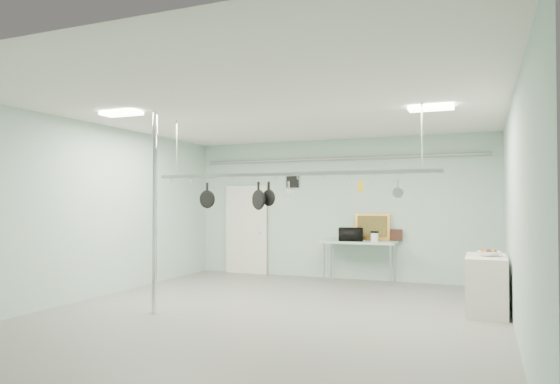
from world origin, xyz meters
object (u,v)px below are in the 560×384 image
at_px(chrome_pole, 155,212).
at_px(skillet_mid, 259,196).
at_px(fruit_bowl, 489,254).
at_px(side_cabinet, 486,284).
at_px(skillet_left, 207,195).
at_px(coffee_canister, 375,237).
at_px(pot_rack, 287,172).
at_px(skillet_right, 269,193).
at_px(prep_table, 359,244).
at_px(microwave, 351,234).

xyz_separation_m(chrome_pole, skillet_mid, (1.39, 0.90, 0.25)).
bearing_deg(fruit_bowl, chrome_pole, -158.32).
height_order(side_cabinet, skillet_mid, skillet_mid).
bearing_deg(skillet_left, coffee_canister, 58.74).
relative_size(pot_rack, coffee_canister, 25.62).
bearing_deg(side_cabinet, coffee_canister, 136.57).
bearing_deg(skillet_right, pot_rack, 20.16).
relative_size(coffee_canister, skillet_right, 0.50).
relative_size(side_cabinet, skillet_left, 2.91).
distance_m(coffee_canister, skillet_right, 3.47).
bearing_deg(coffee_canister, skillet_mid, -111.75).
xyz_separation_m(coffee_canister, skillet_mid, (-1.27, -3.17, 0.85)).
relative_size(fruit_bowl, skillet_right, 0.88).
distance_m(pot_rack, skillet_right, 0.46).
relative_size(prep_table, skillet_left, 3.88).
bearing_deg(skillet_left, side_cabinet, 17.85).
bearing_deg(skillet_right, skillet_left, -159.84).
bearing_deg(side_cabinet, microwave, 142.26).
bearing_deg(skillet_mid, coffee_canister, 98.11).
xyz_separation_m(prep_table, pot_rack, (-0.40, -3.30, 1.40)).
distance_m(skillet_left, skillet_mid, 0.97).
height_order(pot_rack, coffee_canister, pot_rack).
bearing_deg(chrome_pole, fruit_bowl, 21.68).
bearing_deg(side_cabinet, skillet_right, -161.42).
bearing_deg(side_cabinet, fruit_bowl, -54.40).
bearing_deg(microwave, skillet_right, 68.70).
bearing_deg(skillet_right, microwave, 100.23).
bearing_deg(prep_table, pot_rack, -96.91).
relative_size(prep_table, microwave, 3.11).
distance_m(microwave, fruit_bowl, 3.50).
bearing_deg(skillet_left, skillet_right, 3.89).
distance_m(chrome_pole, prep_table, 4.85).
bearing_deg(skillet_mid, fruit_bowl, 46.48).
bearing_deg(coffee_canister, skillet_right, -108.83).
bearing_deg(coffee_canister, pot_rack, -103.47).
bearing_deg(skillet_left, pot_rack, 3.89).
bearing_deg(chrome_pole, skillet_mid, 32.84).
relative_size(coffee_canister, skillet_mid, 0.40).
xyz_separation_m(coffee_canister, skillet_left, (-2.23, -3.17, 0.88)).
relative_size(chrome_pole, microwave, 6.21).
bearing_deg(prep_table, skillet_left, -119.60).
relative_size(skillet_mid, skillet_right, 1.25).
xyz_separation_m(prep_table, side_cabinet, (2.55, -2.20, -0.38)).
relative_size(side_cabinet, microwave, 2.33).
bearing_deg(fruit_bowl, skillet_left, -166.84).
bearing_deg(skillet_mid, skillet_right, 29.86).
height_order(prep_table, side_cabinet, prep_table).
height_order(coffee_canister, skillet_mid, skillet_mid).
bearing_deg(pot_rack, microwave, 85.74).
xyz_separation_m(side_cabinet, pot_rack, (-2.95, -1.10, 1.78)).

